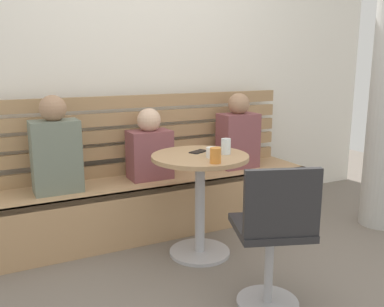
{
  "coord_description": "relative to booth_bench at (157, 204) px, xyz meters",
  "views": [
    {
      "loc": [
        -1.23,
        -1.87,
        1.37
      ],
      "look_at": [
        0.05,
        0.66,
        0.75
      ],
      "focal_mm": 39.2,
      "sensor_mm": 36.0,
      "label": 1
    }
  ],
  "objects": [
    {
      "name": "person_child_left",
      "position": [
        0.8,
        0.03,
        0.51
      ],
      "size": [
        0.34,
        0.22,
        0.67
      ],
      "color": "brown",
      "rests_on": "booth_bench"
    },
    {
      "name": "cup_tumbler_orange",
      "position": [
        0.07,
        -0.82,
        0.57
      ],
      "size": [
        0.07,
        0.07,
        0.1
      ],
      "primitive_type": "cylinder",
      "color": "orange",
      "rests_on": "cafe_table"
    },
    {
      "name": "booth_backrest",
      "position": [
        0.0,
        0.24,
        0.56
      ],
      "size": [
        2.65,
        0.04,
        0.66
      ],
      "color": "#A68157",
      "rests_on": "booth_bench"
    },
    {
      "name": "ground",
      "position": [
        0.0,
        -1.2,
        -0.22
      ],
      "size": [
        8.0,
        8.0,
        0.0
      ],
      "primitive_type": "plane",
      "color": "#70665B"
    },
    {
      "name": "cup_ceramic_white",
      "position": [
        0.13,
        -0.67,
        0.55
      ],
      "size": [
        0.08,
        0.08,
        0.07
      ],
      "primitive_type": "cylinder",
      "color": "white",
      "rests_on": "cafe_table"
    },
    {
      "name": "white_chair",
      "position": [
        0.13,
        -1.37,
        0.24
      ],
      "size": [
        0.51,
        0.51,
        0.85
      ],
      "color": "#ADADB2",
      "rests_on": "ground"
    },
    {
      "name": "back_wall",
      "position": [
        0.0,
        0.44,
        1.23
      ],
      "size": [
        5.2,
        0.1,
        2.9
      ],
      "primitive_type": "cube",
      "color": "white",
      "rests_on": "ground"
    },
    {
      "name": "phone_on_table",
      "position": [
        0.13,
        -0.48,
        0.52
      ],
      "size": [
        0.16,
        0.13,
        0.01
      ],
      "primitive_type": "cube",
      "rotation": [
        0.0,
        0.0,
        2.03
      ],
      "color": "black",
      "rests_on": "cafe_table"
    },
    {
      "name": "cup_water_clear",
      "position": [
        0.27,
        -0.62,
        0.57
      ],
      "size": [
        0.07,
        0.07,
        0.11
      ],
      "primitive_type": "cylinder",
      "color": "white",
      "rests_on": "cafe_table"
    },
    {
      "name": "person_adult",
      "position": [
        -0.78,
        0.01,
        0.53
      ],
      "size": [
        0.34,
        0.22,
        0.71
      ],
      "color": "slate",
      "rests_on": "booth_bench"
    },
    {
      "name": "booth_bench",
      "position": [
        0.0,
        0.0,
        0.0
      ],
      "size": [
        2.7,
        0.52,
        0.44
      ],
      "color": "tan",
      "rests_on": "ground"
    },
    {
      "name": "person_child_middle",
      "position": [
        -0.04,
        0.04,
        0.47
      ],
      "size": [
        0.34,
        0.22,
        0.57
      ],
      "color": "brown",
      "rests_on": "booth_bench"
    },
    {
      "name": "cafe_table",
      "position": [
        0.1,
        -0.56,
        0.3
      ],
      "size": [
        0.68,
        0.68,
        0.74
      ],
      "color": "#ADADB2",
      "rests_on": "ground"
    }
  ]
}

